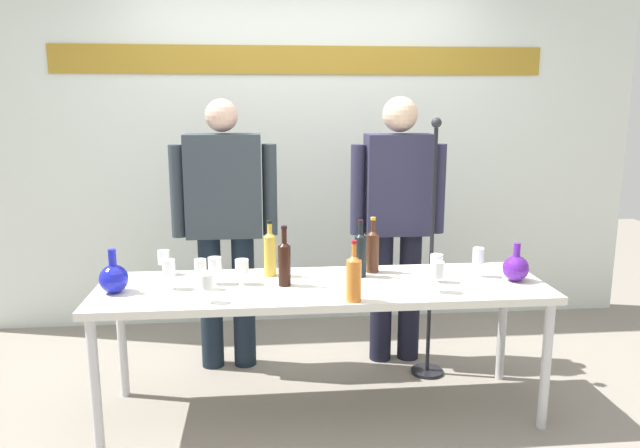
# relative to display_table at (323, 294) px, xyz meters

# --- Properties ---
(ground_plane) EXTENTS (10.00, 10.00, 0.00)m
(ground_plane) POSITION_rel_display_table_xyz_m (0.00, 0.00, -0.67)
(ground_plane) COLOR gray
(back_wall) EXTENTS (5.05, 0.11, 3.00)m
(back_wall) POSITION_rel_display_table_xyz_m (0.00, 1.49, 0.83)
(back_wall) COLOR silver
(back_wall) RESTS_ON ground
(display_table) EXTENTS (2.36, 0.67, 0.73)m
(display_table) POSITION_rel_display_table_xyz_m (0.00, 0.00, 0.00)
(display_table) COLOR silver
(display_table) RESTS_ON ground
(decanter_blue_left) EXTENTS (0.15, 0.15, 0.23)m
(decanter_blue_left) POSITION_rel_display_table_xyz_m (-1.06, -0.04, 0.13)
(decanter_blue_left) COLOR #191FB9
(decanter_blue_left) RESTS_ON display_table
(decanter_blue_right) EXTENTS (0.14, 0.14, 0.21)m
(decanter_blue_right) POSITION_rel_display_table_xyz_m (1.04, -0.04, 0.13)
(decanter_blue_right) COLOR #531C93
(decanter_blue_right) RESTS_ON display_table
(presenter_left) EXTENTS (0.65, 0.22, 1.69)m
(presenter_left) POSITION_rel_display_table_xyz_m (-0.54, 0.65, 0.30)
(presenter_left) COLOR black
(presenter_left) RESTS_ON ground
(presenter_right) EXTENTS (0.60, 0.22, 1.70)m
(presenter_right) POSITION_rel_display_table_xyz_m (0.54, 0.65, 0.30)
(presenter_right) COLOR black
(presenter_right) RESTS_ON ground
(wine_bottle_0) EXTENTS (0.07, 0.07, 0.30)m
(wine_bottle_0) POSITION_rel_display_table_xyz_m (0.12, -0.28, 0.18)
(wine_bottle_0) COLOR orange
(wine_bottle_0) RESTS_ON display_table
(wine_bottle_1) EXTENTS (0.07, 0.07, 0.32)m
(wine_bottle_1) POSITION_rel_display_table_xyz_m (0.22, 0.12, 0.19)
(wine_bottle_1) COLOR black
(wine_bottle_1) RESTS_ON display_table
(wine_bottle_2) EXTENTS (0.07, 0.07, 0.32)m
(wine_bottle_2) POSITION_rel_display_table_xyz_m (0.30, 0.20, 0.19)
(wine_bottle_2) COLOR #472718
(wine_bottle_2) RESTS_ON display_table
(wine_bottle_3) EXTENTS (0.07, 0.07, 0.31)m
(wine_bottle_3) POSITION_rel_display_table_xyz_m (-0.27, 0.19, 0.19)
(wine_bottle_3) COLOR gold
(wine_bottle_3) RESTS_ON display_table
(wine_bottle_4) EXTENTS (0.07, 0.07, 0.32)m
(wine_bottle_4) POSITION_rel_display_table_xyz_m (-0.20, 0.00, 0.19)
(wine_bottle_4) COLOR black
(wine_bottle_4) RESTS_ON display_table
(wine_glass_left_0) EXTENTS (0.07, 0.07, 0.14)m
(wine_glass_left_0) POSITION_rel_display_table_xyz_m (-0.86, 0.27, 0.15)
(wine_glass_left_0) COLOR white
(wine_glass_left_0) RESTS_ON display_table
(wine_glass_left_1) EXTENTS (0.07, 0.07, 0.15)m
(wine_glass_left_1) POSITION_rel_display_table_xyz_m (-0.56, 0.06, 0.16)
(wine_glass_left_1) COLOR white
(wine_glass_left_1) RESTS_ON display_table
(wine_glass_left_2) EXTENTS (0.07, 0.07, 0.14)m
(wine_glass_left_2) POSITION_rel_display_table_xyz_m (-0.58, -0.23, 0.16)
(wine_glass_left_2) COLOR white
(wine_glass_left_2) RESTS_ON display_table
(wine_glass_left_3) EXTENTS (0.07, 0.07, 0.13)m
(wine_glass_left_3) POSITION_rel_display_table_xyz_m (-0.42, 0.05, 0.15)
(wine_glass_left_3) COLOR white
(wine_glass_left_3) RESTS_ON display_table
(wine_glass_left_4) EXTENTS (0.06, 0.06, 0.16)m
(wine_glass_left_4) POSITION_rel_display_table_xyz_m (-0.63, -0.02, 0.17)
(wine_glass_left_4) COLOR white
(wine_glass_left_4) RESTS_ON display_table
(wine_glass_left_5) EXTENTS (0.07, 0.07, 0.15)m
(wine_glass_left_5) POSITION_rel_display_table_xyz_m (-0.79, -0.00, 0.17)
(wine_glass_left_5) COLOR white
(wine_glass_left_5) RESTS_ON display_table
(wine_glass_right_0) EXTENTS (0.07, 0.07, 0.15)m
(wine_glass_right_0) POSITION_rel_display_table_xyz_m (0.61, -0.02, 0.16)
(wine_glass_right_0) COLOR white
(wine_glass_right_0) RESTS_ON display_table
(wine_glass_right_1) EXTENTS (0.06, 0.06, 0.16)m
(wine_glass_right_1) POSITION_rel_display_table_xyz_m (0.86, 0.06, 0.17)
(wine_glass_right_1) COLOR white
(wine_glass_right_1) RESTS_ON display_table
(wine_glass_right_2) EXTENTS (0.07, 0.07, 0.16)m
(wine_glass_right_2) POSITION_rel_display_table_xyz_m (0.56, -0.19, 0.17)
(wine_glass_right_2) COLOR white
(wine_glass_right_2) RESTS_ON display_table
(microphone_stand) EXTENTS (0.20, 0.20, 1.58)m
(microphone_stand) POSITION_rel_display_table_xyz_m (0.70, 0.40, -0.14)
(microphone_stand) COLOR black
(microphone_stand) RESTS_ON ground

